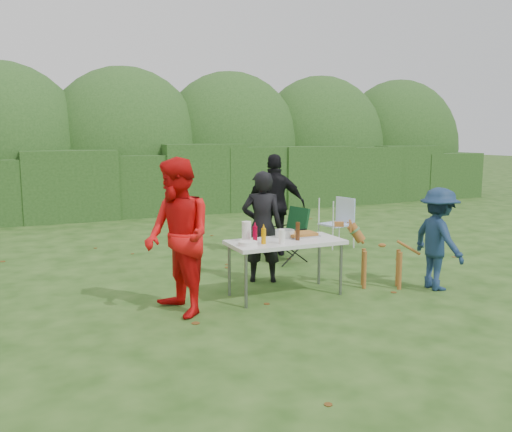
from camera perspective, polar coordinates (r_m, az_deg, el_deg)
name	(u,v)px	position (r m, az deg, el deg)	size (l,w,h in m)	color
ground	(272,300)	(7.05, 1.66, -8.82)	(80.00, 80.00, 0.00)	#1E4211
hedge_row	(138,183)	(14.41, -12.27, 3.45)	(22.00, 1.40, 1.70)	#23471C
shrub_backdrop	(126,152)	(15.93, -13.55, 6.60)	(20.00, 2.60, 3.20)	#3D6628
folding_table	(285,244)	(7.09, 3.12, -3.00)	(1.50, 0.70, 0.74)	silver
person_cook	(262,227)	(7.73, 0.65, -1.13)	(0.58, 0.38, 1.60)	black
person_red_jacket	(178,237)	(6.36, -8.23, -2.22)	(0.90, 0.70, 1.86)	red
person_black_puffy	(275,205)	(9.44, 2.04, 1.18)	(1.04, 0.43, 1.77)	black
child	(438,239)	(7.78, 18.64, -2.30)	(0.90, 0.52, 1.40)	#162C4C
dog	(382,255)	(7.69, 13.10, -4.06)	(0.95, 0.38, 0.90)	#9B5B27
camping_chair	(288,235)	(9.01, 3.40, -1.98)	(0.57, 0.57, 0.91)	#113D1E
lawn_chair	(336,222)	(10.31, 8.45, -0.65)	(0.55, 0.55, 0.93)	#557FCA
food_tray	(301,236)	(7.35, 4.75, -2.09)	(0.45, 0.30, 0.02)	#B7B7BA
focaccia_bread	(301,234)	(7.34, 4.75, -1.87)	(0.40, 0.26, 0.04)	#AA6B29
mustard_bottle	(264,236)	(6.82, 0.81, -2.13)	(0.06, 0.06, 0.20)	#CE8703
ketchup_bottle	(255,235)	(6.85, -0.11, -1.99)	(0.06, 0.06, 0.22)	maroon
beer_bottle	(298,231)	(7.07, 4.41, -1.60)	(0.06, 0.06, 0.24)	#47230F
paper_towel_roll	(247,232)	(6.97, -1.01, -1.64)	(0.12, 0.12, 0.26)	white
cup_stack	(282,237)	(6.84, 2.75, -2.20)	(0.08, 0.08, 0.18)	white
pasta_bowl	(285,233)	(7.28, 3.05, -1.85)	(0.26, 0.26, 0.10)	silver
plate_stack	(248,243)	(6.75, -0.86, -2.90)	(0.24, 0.24, 0.05)	white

